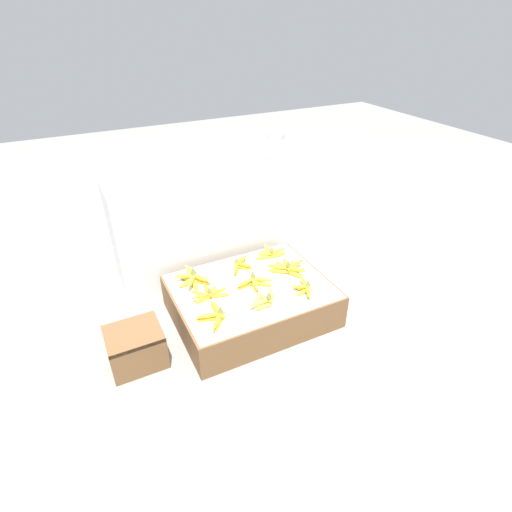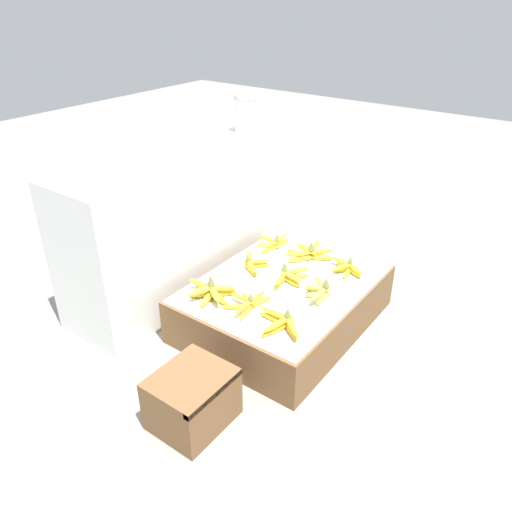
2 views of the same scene
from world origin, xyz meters
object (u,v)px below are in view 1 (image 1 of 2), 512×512
banana_bunch_back_midleft (240,265)px  banana_bunch_back_midright (270,253)px  banana_bunch_front_midleft (265,300)px  glass_jar (275,148)px  wooden_crate (136,347)px  banana_bunch_middle_left (209,294)px  banana_bunch_front_midright (305,288)px  banana_bunch_front_left (216,315)px  banana_bunch_middle_midleft (254,282)px  banana_bunch_middle_midright (288,268)px  banana_bunch_back_left (193,278)px  foam_tray_white (153,180)px

banana_bunch_back_midleft → banana_bunch_back_midright: (0.25, 0.04, -0.00)m
banana_bunch_front_midleft → banana_bunch_back_midright: 0.52m
glass_jar → wooden_crate: bearing=-151.2°
banana_bunch_middle_left → banana_bunch_back_midright: 0.58m
banana_bunch_front_midright → banana_bunch_back_midright: (0.00, 0.44, 0.00)m
banana_bunch_front_left → banana_bunch_middle_midleft: (0.32, 0.18, 0.00)m
banana_bunch_front_left → banana_bunch_middle_left: 0.21m
banana_bunch_front_midleft → banana_bunch_middle_midright: banana_bunch_middle_midright is taller
banana_bunch_middle_left → banana_bunch_middle_midleft: bearing=-5.4°
banana_bunch_front_left → banana_bunch_back_midleft: banana_bunch_front_left is taller
banana_bunch_back_midleft → banana_bunch_back_midright: banana_bunch_back_midright is taller
wooden_crate → banana_bunch_back_left: bearing=32.5°
wooden_crate → banana_bunch_back_midleft: size_ratio=1.59×
banana_bunch_front_midleft → banana_bunch_middle_midleft: size_ratio=0.85×
banana_bunch_back_left → glass_jar: size_ratio=1.25×
banana_bunch_front_left → banana_bunch_back_left: 0.38m
banana_bunch_middle_midleft → foam_tray_white: 0.89m
wooden_crate → banana_bunch_back_midright: bearing=17.9°
banana_bunch_back_midright → banana_bunch_front_midright: bearing=-90.6°
banana_bunch_front_left → banana_bunch_front_midleft: 0.30m
banana_bunch_front_midright → banana_bunch_middle_left: size_ratio=0.89×
banana_bunch_middle_midleft → banana_bunch_middle_midright: 0.27m
banana_bunch_front_left → banana_bunch_back_midleft: bearing=50.7°
banana_bunch_back_midleft → foam_tray_white: bearing=133.5°
banana_bunch_front_left → glass_jar: (0.78, 0.78, 0.59)m
banana_bunch_front_left → banana_bunch_middle_midleft: size_ratio=1.07×
banana_bunch_back_left → foam_tray_white: bearing=99.0°
banana_bunch_front_left → banana_bunch_back_midright: (0.57, 0.43, -0.00)m
foam_tray_white → banana_bunch_front_left: bearing=-85.4°
banana_bunch_back_midright → glass_jar: 0.72m
banana_bunch_middle_midright → foam_tray_white: foam_tray_white is taller
banana_bunch_front_left → banana_bunch_back_midright: size_ratio=1.05×
banana_bunch_middle_midleft → glass_jar: (0.46, 0.60, 0.59)m
banana_bunch_back_left → banana_bunch_back_midright: (0.57, 0.05, -0.01)m
banana_bunch_front_midright → banana_bunch_back_midleft: bearing=121.4°
banana_bunch_front_midleft → banana_bunch_middle_midright: 0.36m
banana_bunch_front_left → banana_bunch_front_midright: 0.57m
banana_bunch_back_midright → glass_jar: size_ratio=1.18×
banana_bunch_back_left → banana_bunch_middle_left: bearing=-78.7°
banana_bunch_front_midleft → banana_bunch_middle_left: 0.33m
banana_bunch_front_left → glass_jar: size_ratio=1.25×
foam_tray_white → wooden_crate: bearing=-117.7°
banana_bunch_front_left → banana_bunch_back_midleft: size_ratio=1.36×
banana_bunch_front_left → banana_bunch_back_left: bearing=89.8°
banana_bunch_front_midright → banana_bunch_middle_left: bearing=158.6°
banana_bunch_front_left → banana_bunch_middle_midright: 0.62m
banana_bunch_middle_midright → banana_bunch_back_midright: (-0.01, 0.21, -0.00)m
wooden_crate → banana_bunch_front_midright: banana_bunch_front_midright is taller
banana_bunch_back_midright → wooden_crate: bearing=-162.1°
banana_bunch_front_midleft → foam_tray_white: foam_tray_white is taller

